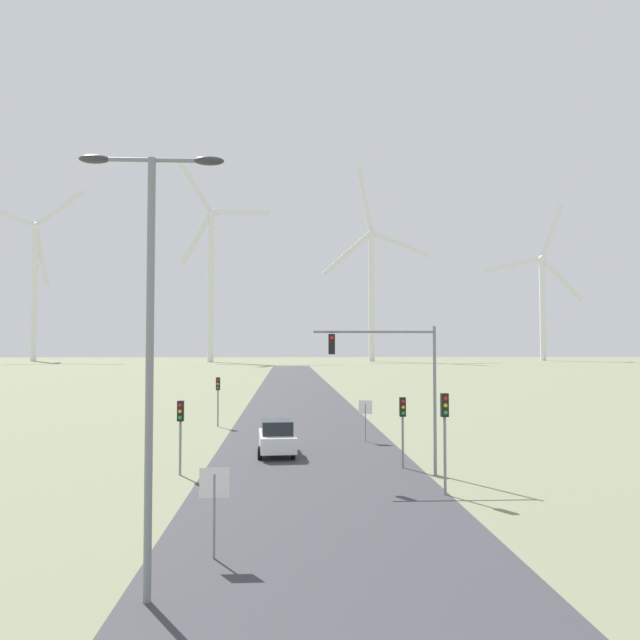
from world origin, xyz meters
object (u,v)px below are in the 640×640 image
at_px(traffic_light_post_near_left, 180,420).
at_px(wind_turbine_left, 211,270).
at_px(traffic_light_post_mid_left, 218,390).
at_px(stop_sign_far, 365,413).
at_px(wind_turbine_center, 371,280).
at_px(wind_turbine_right, 542,295).
at_px(car_approaching, 277,437).
at_px(traffic_light_post_near_right, 445,420).
at_px(traffic_light_post_mid_right, 403,416).
at_px(wind_turbine_far_left, 35,277).
at_px(stop_sign_near, 214,495).
at_px(traffic_light_mast_overhead, 393,368).
at_px(streetlamp, 150,319).

bearing_deg(traffic_light_post_near_left, wind_turbine_left, 96.53).
bearing_deg(traffic_light_post_mid_left, stop_sign_far, -37.39).
height_order(wind_turbine_center, wind_turbine_right, wind_turbine_center).
xyz_separation_m(traffic_light_post_near_left, wind_turbine_center, (35.55, 197.44, 27.39)).
bearing_deg(car_approaching, traffic_light_post_near_right, -54.07).
bearing_deg(traffic_light_post_mid_right, traffic_light_post_near_right, -83.04).
xyz_separation_m(traffic_light_post_near_right, wind_turbine_far_left, (-98.89, 210.25, 28.16)).
bearing_deg(stop_sign_far, stop_sign_near, -108.30).
height_order(traffic_light_post_near_right, wind_turbine_left, wind_turbine_left).
xyz_separation_m(stop_sign_far, traffic_light_post_mid_right, (0.73, -8.07, 0.71)).
height_order(wind_turbine_far_left, wind_turbine_left, wind_turbine_left).
xyz_separation_m(traffic_light_post_near_left, traffic_light_mast_overhead, (9.41, -0.51, 2.33)).
bearing_deg(wind_turbine_left, traffic_light_post_mid_left, -82.91).
relative_size(traffic_light_post_mid_right, wind_turbine_left, 0.05).
xyz_separation_m(car_approaching, wind_turbine_center, (31.36, 192.59, 28.88)).
distance_m(wind_turbine_left, wind_turbine_right, 125.32).
bearing_deg(wind_turbine_left, car_approaching, -82.02).
bearing_deg(wind_turbine_left, stop_sign_far, -80.21).
distance_m(wind_turbine_far_left, wind_turbine_left, 68.85).
height_order(streetlamp, stop_sign_near, streetlamp).
bearing_deg(wind_turbine_far_left, traffic_light_mast_overhead, -64.72).
bearing_deg(traffic_light_post_mid_left, traffic_light_mast_overhead, -60.55).
bearing_deg(wind_turbine_center, streetlamp, -99.14).
xyz_separation_m(traffic_light_post_mid_left, traffic_light_post_mid_right, (10.26, -15.35, -0.13)).
distance_m(car_approaching, wind_turbine_center, 197.25).
height_order(traffic_light_post_mid_left, wind_turbine_center, wind_turbine_center).
bearing_deg(wind_turbine_left, traffic_light_post_near_right, -80.48).
height_order(stop_sign_far, wind_turbine_right, wind_turbine_right).
xyz_separation_m(stop_sign_near, car_approaching, (1.44, 15.76, -0.77)).
bearing_deg(traffic_light_post_mid_right, traffic_light_post_mid_left, 123.75).
bearing_deg(streetlamp, traffic_light_post_mid_left, 93.31).
xyz_separation_m(car_approaching, wind_turbine_far_left, (-92.33, 201.20, 30.08)).
bearing_deg(wind_turbine_right, stop_sign_far, -115.42).
height_order(traffic_light_post_mid_left, wind_turbine_left, wind_turbine_left).
relative_size(traffic_light_post_near_left, traffic_light_mast_overhead, 0.50).
bearing_deg(traffic_light_mast_overhead, wind_turbine_center, 82.48).
bearing_deg(traffic_light_post_mid_left, wind_turbine_center, 78.84).
distance_m(traffic_light_post_near_right, wind_turbine_right, 229.55).
bearing_deg(wind_turbine_left, traffic_light_post_mid_right, -80.41).
xyz_separation_m(stop_sign_far, wind_turbine_center, (26.17, 188.31, 28.09)).
bearing_deg(traffic_light_mast_overhead, stop_sign_near, -122.65).
relative_size(traffic_light_post_near_right, wind_turbine_right, 0.06).
bearing_deg(stop_sign_near, traffic_light_post_near_right, 39.94).
distance_m(car_approaching, wind_turbine_far_left, 223.41).
height_order(traffic_light_post_mid_right, wind_turbine_center, wind_turbine_center).
relative_size(traffic_light_post_near_right, car_approaching, 0.92).
bearing_deg(stop_sign_far, car_approaching, -140.46).
xyz_separation_m(stop_sign_near, stop_sign_far, (6.63, 20.04, 0.01)).
distance_m(traffic_light_post_near_right, wind_turbine_left, 197.52).
distance_m(streetlamp, traffic_light_post_mid_right, 17.47).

